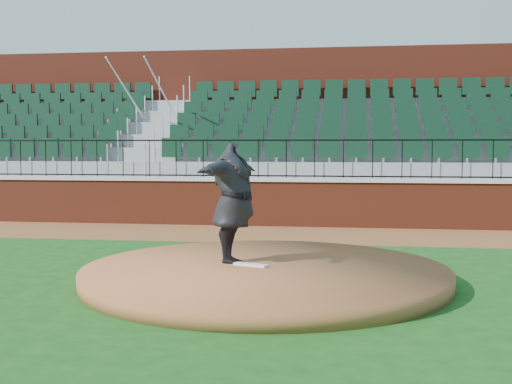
% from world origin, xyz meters
% --- Properties ---
extents(ground, '(90.00, 90.00, 0.00)m').
position_xyz_m(ground, '(0.00, 0.00, 0.00)').
color(ground, '#144614').
rests_on(ground, ground).
extents(warning_track, '(34.00, 3.20, 0.01)m').
position_xyz_m(warning_track, '(0.00, 5.40, 0.01)').
color(warning_track, brown).
rests_on(warning_track, ground).
extents(field_wall, '(34.00, 0.35, 1.20)m').
position_xyz_m(field_wall, '(0.00, 7.00, 0.60)').
color(field_wall, maroon).
rests_on(field_wall, ground).
extents(wall_cap, '(34.00, 0.45, 0.10)m').
position_xyz_m(wall_cap, '(0.00, 7.00, 1.25)').
color(wall_cap, '#B7B7B7').
rests_on(wall_cap, field_wall).
extents(wall_railing, '(34.00, 0.05, 1.00)m').
position_xyz_m(wall_railing, '(0.00, 7.00, 1.80)').
color(wall_railing, black).
rests_on(wall_railing, wall_cap).
extents(seating_stands, '(34.00, 5.10, 4.60)m').
position_xyz_m(seating_stands, '(0.00, 9.72, 2.30)').
color(seating_stands, gray).
rests_on(seating_stands, ground).
extents(concourse_wall, '(34.00, 0.50, 5.50)m').
position_xyz_m(concourse_wall, '(0.00, 12.52, 2.75)').
color(concourse_wall, maroon).
rests_on(concourse_wall, ground).
extents(pitchers_mound, '(5.75, 5.75, 0.25)m').
position_xyz_m(pitchers_mound, '(0.41, -0.28, 0.12)').
color(pitchers_mound, brown).
rests_on(pitchers_mound, ground).
extents(pitching_rubber, '(0.58, 0.33, 0.04)m').
position_xyz_m(pitching_rubber, '(0.17, -0.25, 0.27)').
color(pitching_rubber, silver).
rests_on(pitching_rubber, pitchers_mound).
extents(pitcher, '(0.98, 2.46, 1.95)m').
position_xyz_m(pitcher, '(-0.15, -0.02, 1.22)').
color(pitcher, black).
rests_on(pitcher, pitchers_mound).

